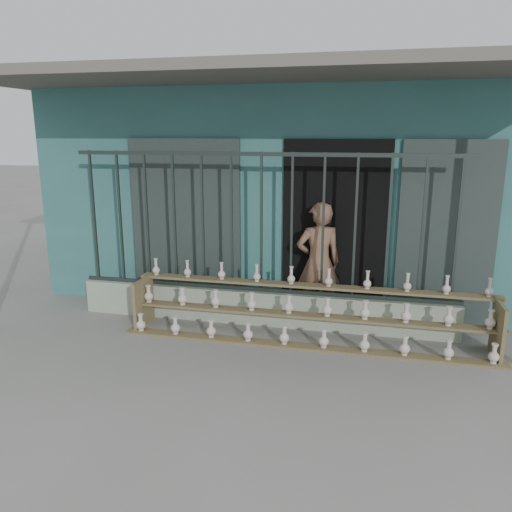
# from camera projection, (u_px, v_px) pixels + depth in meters

# --- Properties ---
(ground) EXTENTS (60.00, 60.00, 0.00)m
(ground) POSITION_uv_depth(u_px,v_px,m) (236.00, 366.00, 5.43)
(ground) COLOR slate
(workshop_building) EXTENTS (7.40, 6.60, 3.21)m
(workshop_building) POSITION_uv_depth(u_px,v_px,m) (296.00, 181.00, 9.04)
(workshop_building) COLOR #2E6261
(workshop_building) RESTS_ON ground
(parapet_wall) EXTENTS (5.00, 0.20, 0.45)m
(parapet_wall) POSITION_uv_depth(u_px,v_px,m) (261.00, 307.00, 6.60)
(parapet_wall) COLOR #93A28B
(parapet_wall) RESTS_ON ground
(security_fence) EXTENTS (5.00, 0.04, 1.80)m
(security_fence) POSITION_uv_depth(u_px,v_px,m) (261.00, 224.00, 6.33)
(security_fence) COLOR #283330
(security_fence) RESTS_ON parapet_wall
(shelf_rack) EXTENTS (4.50, 0.68, 0.85)m
(shelf_rack) POSITION_uv_depth(u_px,v_px,m) (307.00, 313.00, 6.04)
(shelf_rack) COLOR brown
(shelf_rack) RESTS_ON ground
(elderly_woman) EXTENTS (0.68, 0.56, 1.62)m
(elderly_woman) POSITION_uv_depth(u_px,v_px,m) (318.00, 263.00, 6.57)
(elderly_woman) COLOR brown
(elderly_woman) RESTS_ON ground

